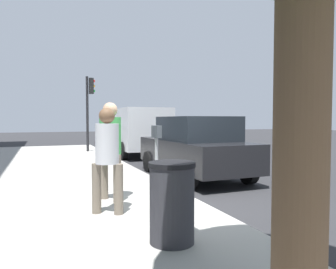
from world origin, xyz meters
TOP-DOWN VIEW (x-y plane):
  - ground_plane at (0.00, 0.00)m, footprint 80.00×80.00m
  - sidewalk_slab at (0.00, 3.00)m, footprint 28.00×6.00m
  - parking_meter at (0.48, 0.52)m, footprint 0.36×0.12m
  - pedestrian_at_meter at (0.11, 1.57)m, footprint 0.52×0.40m
  - pedestrian_bystander at (-0.73, 1.79)m, footprint 0.38×0.47m
  - parked_sedan_near at (2.44, -1.35)m, footprint 4.43×2.04m
  - parked_van_far at (8.91, -1.35)m, footprint 5.21×2.15m
  - traffic_signal at (9.96, 0.59)m, footprint 0.24×0.44m
  - trash_bin at (-2.25, 1.28)m, footprint 0.59×0.59m

SIDE VIEW (x-z plane):
  - ground_plane at x=0.00m, z-range 0.00..0.00m
  - sidewalk_slab at x=0.00m, z-range 0.00..0.15m
  - trash_bin at x=-2.25m, z-range 0.15..1.16m
  - parked_sedan_near at x=2.44m, z-range 0.01..1.78m
  - pedestrian_bystander at x=-0.73m, z-range 0.30..2.03m
  - parking_meter at x=0.48m, z-range 0.46..1.87m
  - parked_van_far at x=8.91m, z-range 0.17..2.35m
  - pedestrian_at_meter at x=0.11m, z-range 0.33..2.19m
  - traffic_signal at x=9.96m, z-range 0.78..4.38m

